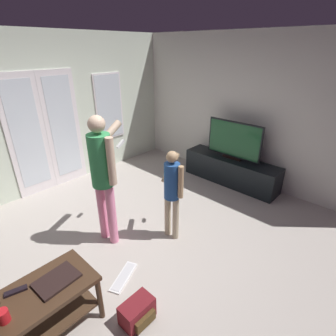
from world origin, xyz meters
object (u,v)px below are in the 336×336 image
at_px(coffee_table, 39,305).
at_px(cup_near_edge, 3,316).
at_px(tv_remote_black, 16,291).
at_px(person_adult, 103,170).
at_px(backpack, 138,312).
at_px(loose_keyboard, 124,277).
at_px(tv_stand, 231,170).
at_px(flat_screen_tv, 234,140).
at_px(laptop_closed, 57,280).
at_px(person_child, 172,188).

xyz_separation_m(coffee_table, cup_near_edge, (-0.25, -0.08, 0.20)).
bearing_deg(tv_remote_black, person_adult, 39.28).
distance_m(backpack, loose_keyboard, 0.55).
bearing_deg(tv_stand, backpack, -164.99).
bearing_deg(cup_near_edge, coffee_table, 16.79).
xyz_separation_m(backpack, tv_remote_black, (-0.75, 0.63, 0.42)).
xyz_separation_m(coffee_table, person_adult, (1.17, 0.66, 0.63)).
height_order(flat_screen_tv, laptop_closed, flat_screen_tv).
distance_m(tv_stand, flat_screen_tv, 0.59).
bearing_deg(tv_stand, cup_near_edge, -174.33).
distance_m(laptop_closed, cup_near_edge, 0.44).
xyz_separation_m(person_child, tv_remote_black, (-1.87, 0.04, -0.21)).
bearing_deg(person_child, person_adult, 136.67).
relative_size(flat_screen_tv, person_adult, 0.61).
distance_m(tv_stand, person_child, 1.96).
height_order(person_child, cup_near_edge, person_child).
distance_m(coffee_table, cup_near_edge, 0.33).
xyz_separation_m(person_child, cup_near_edge, (-2.02, -0.17, -0.17)).
distance_m(flat_screen_tv, person_child, 1.90).
bearing_deg(laptop_closed, tv_stand, 1.11).
xyz_separation_m(coffee_table, flat_screen_tv, (3.65, 0.32, 0.46)).
relative_size(backpack, tv_remote_black, 1.87).
relative_size(tv_stand, flat_screen_tv, 1.73).
bearing_deg(cup_near_edge, tv_remote_black, 54.19).
relative_size(person_adult, cup_near_edge, 16.11).
bearing_deg(person_adult, tv_stand, -7.98).
bearing_deg(flat_screen_tv, laptop_closed, -174.66).
xyz_separation_m(person_adult, tv_remote_black, (-1.27, -0.53, -0.48)).
distance_m(person_child, laptop_closed, 1.61).
bearing_deg(flat_screen_tv, person_child, -173.21).
distance_m(laptop_closed, tv_remote_black, 0.31).
relative_size(coffee_table, person_child, 0.76).
bearing_deg(person_adult, cup_near_edge, -152.56).
distance_m(person_child, backpack, 1.42).
height_order(backpack, loose_keyboard, backpack).
bearing_deg(coffee_table, flat_screen_tv, 4.94).
height_order(loose_keyboard, laptop_closed, laptop_closed).
xyz_separation_m(tv_stand, cup_near_edge, (-3.91, -0.39, 0.33)).
bearing_deg(laptop_closed, person_adult, 29.93).
relative_size(tv_stand, person_child, 1.44).
relative_size(backpack, cup_near_edge, 3.05).
bearing_deg(backpack, tv_remote_black, 140.04).
relative_size(backpack, laptop_closed, 0.92).
relative_size(cup_near_edge, tv_remote_black, 0.61).
distance_m(loose_keyboard, laptop_closed, 0.86).
relative_size(coffee_table, tv_remote_black, 5.52).
distance_m(backpack, laptop_closed, 0.80).
relative_size(flat_screen_tv, loose_keyboard, 2.26).
xyz_separation_m(tv_stand, loose_keyboard, (-2.80, -0.31, -0.23)).
relative_size(coffee_table, loose_keyboard, 2.06).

